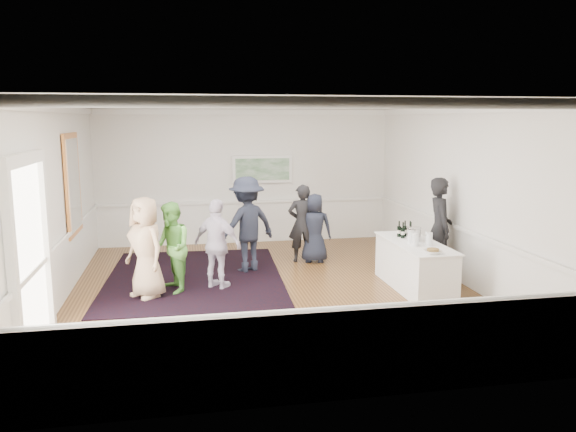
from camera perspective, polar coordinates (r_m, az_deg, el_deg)
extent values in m
plane|color=brown|center=(9.95, -1.58, -7.54)|extent=(8.00, 8.00, 0.00)
cube|color=white|center=(9.50, -1.68, 11.22)|extent=(7.00, 8.00, 0.02)
cube|color=white|center=(9.68, -22.54, 0.94)|extent=(0.02, 8.00, 3.20)
cube|color=white|center=(10.71, 17.20, 2.04)|extent=(0.02, 8.00, 3.20)
cube|color=white|center=(13.53, -4.33, 3.99)|extent=(7.00, 0.02, 3.20)
cube|color=white|center=(5.75, 4.73, -4.01)|extent=(7.00, 0.02, 3.20)
cube|color=#F39647|center=(10.91, -21.02, 3.02)|extent=(0.04, 1.25, 1.85)
cube|color=white|center=(10.91, -20.90, 3.03)|extent=(0.01, 1.05, 1.65)
cube|color=white|center=(7.15, -26.14, -5.54)|extent=(0.10, 0.14, 2.40)
cube|color=white|center=(8.70, -23.34, -2.73)|extent=(0.10, 0.14, 2.40)
cube|color=white|center=(7.73, -25.28, 5.26)|extent=(0.10, 1.78, 0.16)
cube|color=white|center=(7.93, -24.84, -4.00)|extent=(0.02, 1.50, 2.40)
cube|color=white|center=(13.51, -2.62, 4.77)|extent=(1.44, 0.05, 0.66)
cube|color=#276A2C|center=(13.48, -2.60, 4.76)|extent=(1.30, 0.01, 0.52)
cube|color=black|center=(10.84, -9.45, -6.15)|extent=(3.44, 4.40, 0.02)
cube|color=white|center=(10.18, 12.73, -4.97)|extent=(0.73, 2.01, 0.82)
cube|color=white|center=(10.08, 12.82, -2.68)|extent=(0.79, 2.07, 0.02)
imported|color=black|center=(10.85, 15.14, -1.22)|extent=(0.58, 0.77, 1.91)
imported|color=tan|center=(9.65, -14.27, -3.13)|extent=(0.95, 0.99, 1.71)
imported|color=#60B147|center=(9.85, -11.76, -3.18)|extent=(0.79, 0.90, 1.58)
imported|color=silver|center=(9.94, -7.17, -2.87)|extent=(0.98, 0.88, 1.60)
imported|color=black|center=(10.98, -4.21, -0.86)|extent=(1.39, 1.15, 1.87)
imported|color=black|center=(11.72, 1.45, -0.75)|extent=(0.63, 0.45, 1.64)
imported|color=black|center=(11.72, 2.72, -1.23)|extent=(0.78, 0.58, 1.45)
cylinder|color=#80AE3E|center=(9.78, 12.79, -2.30)|extent=(0.12, 0.12, 0.24)
cylinder|color=#CB3F3B|center=(9.86, 14.14, -2.25)|extent=(0.12, 0.12, 0.24)
cylinder|color=#85B942|center=(9.94, 12.39, -2.08)|extent=(0.12, 0.12, 0.24)
cylinder|color=silver|center=(10.18, 12.63, -1.83)|extent=(0.26, 0.26, 0.24)
imported|color=white|center=(9.32, 14.51, -3.50)|extent=(0.29, 0.29, 0.07)
cylinder|color=olive|center=(9.31, 14.52, -3.38)|extent=(0.19, 0.19, 0.04)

